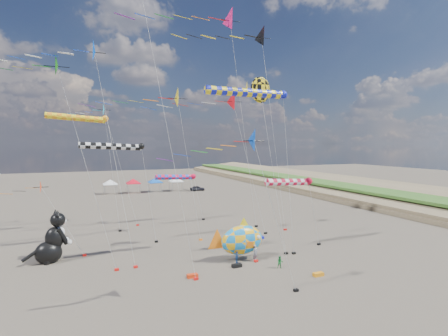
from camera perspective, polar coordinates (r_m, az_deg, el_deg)
The scene contains 27 objects.
ground at distance 26.55m, azimuth 8.34°, elevation -21.05°, with size 260.00×260.00×0.00m, color #50463B.
delta_kite_0 at distance 32.07m, azimuth -25.63°, elevation 14.33°, with size 11.09×2.11×18.58m.
delta_kite_2 at distance 48.31m, azimuth -19.64°, elevation 8.76°, with size 9.88×1.90×16.73m.
delta_kite_3 at distance 23.79m, azimuth 1.61°, elevation 3.68°, with size 10.25×1.73×12.35m.
delta_kite_4 at distance 37.54m, azimuth -30.67°, elevation -3.68°, with size 10.44×1.51×7.78m.
delta_kite_5 at distance 41.40m, azimuth 1.67°, elevation 10.64°, with size 13.53×2.61×17.59m.
delta_kite_6 at distance 32.36m, azimuth -21.30°, elevation 16.47°, with size 9.45×1.99×19.70m.
delta_kite_7 at distance 45.41m, azimuth 6.35°, elevation 20.66°, with size 13.70×2.90×25.96m.
delta_kite_8 at distance 47.80m, azimuth 1.59°, elevation 23.04°, with size 16.03×3.24×28.67m.
delta_kite_9 at distance 39.23m, azimuth -8.77°, elevation 10.91°, with size 11.97×2.46×17.50m.
windsock_0 at distance 49.91m, azimuth -7.63°, elevation -1.50°, with size 7.24×0.74×6.88m.
windsock_1 at distance 33.25m, azimuth 4.29°, elevation 12.04°, with size 9.69×0.84×16.36m.
windsock_2 at distance 39.13m, azimuth -17.44°, elevation 3.29°, with size 8.10×0.70×11.29m.
windsock_3 at distance 45.78m, azimuth -22.52°, elevation 7.47°, with size 8.34×0.79×14.71m.
windsock_4 at distance 37.39m, azimuth 10.83°, elevation -2.31°, with size 7.05×0.77×7.59m.
angelfish_kite at distance 36.31m, azimuth 5.69°, elevation 12.39°, with size 3.74×3.02×17.99m.
cat_inflatable at distance 37.39m, azimuth -26.39°, elevation -9.95°, with size 3.67×1.83×4.95m, color black, non-canonical shape.
fish_inflatable at distance 34.25m, azimuth 2.87°, elevation -11.65°, with size 5.74×2.21×4.17m.
person_adult at distance 34.37m, azimuth 5.10°, elevation -13.67°, with size 0.58×0.38×1.60m, color gray.
child_green at distance 32.92m, azimuth 9.14°, elevation -14.95°, with size 0.54×0.42×1.11m, color #19762D.
child_blue at distance 33.83m, azimuth 2.10°, elevation -14.35°, with size 0.67×0.28×1.15m, color #234A8E.
kite_bag_0 at distance 32.95m, azimuth 2.10°, elevation -15.64°, with size 0.90×0.44×0.30m, color black.
kite_bag_1 at distance 42.15m, azimuth 5.91°, elevation -11.25°, with size 0.90×0.44×0.30m, color #1318C3.
kite_bag_2 at distance 31.97m, azimuth 15.15°, elevation -16.41°, with size 0.90×0.44×0.30m, color orange.
kite_bag_3 at distance 30.75m, azimuth -5.18°, elevation -17.13°, with size 0.90×0.44×0.30m, color red.
tent_row at distance 82.15m, azimuth -12.88°, elevation -1.74°, with size 19.20×4.20×3.80m.
parked_car at distance 83.46m, azimuth -4.38°, elevation -3.33°, with size 1.40×3.48×1.18m, color #26262D.
Camera 1 is at (-12.54, -20.54, 11.22)m, focal length 28.00 mm.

